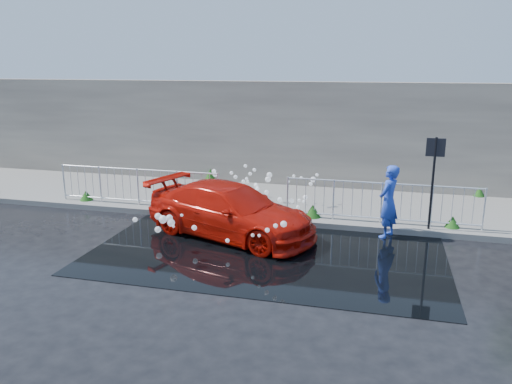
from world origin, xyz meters
TOP-DOWN VIEW (x-y plane):
  - ground at (0.00, 0.00)m, footprint 90.00×90.00m
  - pavement at (0.00, 5.00)m, footprint 30.00×4.00m
  - curb at (0.00, 3.00)m, footprint 30.00×0.25m
  - retaining_wall at (0.00, 7.20)m, footprint 30.00×0.60m
  - puddle at (0.50, 1.00)m, footprint 8.00×5.00m
  - sign_post at (4.20, 3.10)m, footprint 0.45×0.06m
  - railing_left at (-4.00, 3.35)m, footprint 5.05×0.05m
  - railing_right at (3.00, 3.35)m, footprint 5.05×0.05m
  - weeds at (-0.29, 4.63)m, footprint 12.17×3.93m
  - water_spray at (-0.86, 2.85)m, footprint 3.54×5.61m
  - red_car at (-0.66, 1.80)m, footprint 4.88×3.22m
  - person at (3.17, 2.67)m, footprint 0.68×0.79m

SIDE VIEW (x-z plane):
  - ground at x=0.00m, z-range 0.00..0.00m
  - puddle at x=0.50m, z-range 0.00..0.01m
  - pavement at x=0.00m, z-range 0.00..0.15m
  - curb at x=0.00m, z-range 0.00..0.16m
  - weeds at x=-0.29m, z-range 0.11..0.54m
  - red_car at x=-0.66m, z-range 0.00..1.31m
  - water_spray at x=-0.86m, z-range 0.17..1.24m
  - railing_left at x=-4.00m, z-range 0.19..1.29m
  - railing_right at x=3.00m, z-range 0.19..1.29m
  - person at x=3.17m, z-range 0.00..1.84m
  - sign_post at x=4.20m, z-range 0.47..2.97m
  - retaining_wall at x=0.00m, z-range 0.15..3.65m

